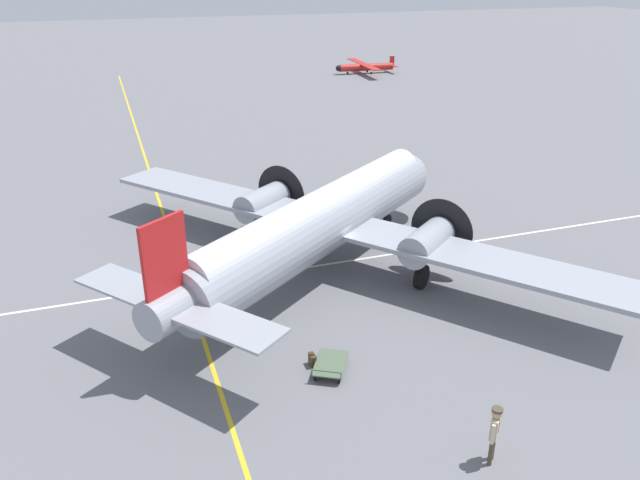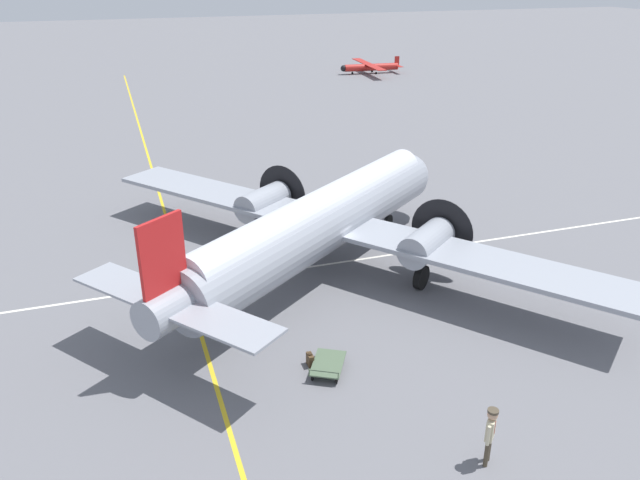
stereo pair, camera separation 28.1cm
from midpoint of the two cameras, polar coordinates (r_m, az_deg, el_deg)
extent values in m
plane|color=slate|center=(28.78, 0.28, -3.03)|extent=(300.00, 300.00, 0.00)
cube|color=gold|center=(27.65, -11.64, -4.77)|extent=(120.00, 0.16, 0.01)
cube|color=silver|center=(29.40, -0.19, -2.40)|extent=(0.16, 120.00, 0.01)
cylinder|color=#9399A3|center=(27.77, 0.29, 1.35)|extent=(12.35, 15.01, 2.56)
cylinder|color=silver|center=(27.51, 0.29, 2.70)|extent=(11.24, 13.88, 1.79)
sphere|color=#9399A3|center=(34.71, 8.10, 5.82)|extent=(2.44, 2.44, 2.44)
cylinder|color=#9399A3|center=(21.88, -12.16, -5.49)|extent=(3.13, 3.48, 1.41)
cube|color=red|center=(20.70, -13.79, -1.84)|extent=(1.24, 1.56, 2.95)
cube|color=#9399A3|center=(21.58, -12.96, -5.63)|extent=(7.71, 6.45, 0.10)
cube|color=#9399A3|center=(28.86, 1.65, 1.55)|extent=(22.58, 18.20, 0.20)
cylinder|color=#9399A3|center=(31.51, -4.98, 3.49)|extent=(2.88, 3.15, 1.41)
cylinder|color=black|center=(32.68, -3.24, 4.31)|extent=(2.37, 1.83, 2.96)
sphere|color=black|center=(32.79, -3.09, 4.38)|extent=(0.49, 0.49, 0.49)
cylinder|color=#9399A3|center=(27.17, 10.00, -0.26)|extent=(2.88, 3.15, 1.41)
cylinder|color=black|center=(28.53, 11.34, 0.83)|extent=(2.37, 1.83, 2.96)
sphere|color=black|center=(28.65, 11.45, 0.93)|extent=(0.49, 0.49, 0.49)
cylinder|color=#4C4C51|center=(31.69, -5.24, 1.56)|extent=(0.18, 0.18, 0.97)
cylinder|color=black|center=(31.87, -5.21, 0.75)|extent=(0.91, 1.06, 1.10)
cylinder|color=#4C4C51|center=(27.38, 9.59, -2.47)|extent=(0.18, 0.18, 0.97)
cylinder|color=black|center=(27.59, 9.52, -3.37)|extent=(0.91, 1.06, 1.10)
cylinder|color=#4C4C51|center=(33.68, 6.54, 2.44)|extent=(0.14, 0.14, 0.88)
cylinder|color=black|center=(33.84, 6.50, 1.75)|extent=(0.57, 0.66, 0.70)
cylinder|color=#473D2D|center=(19.36, 15.59, -17.82)|extent=(0.13, 0.13, 0.90)
cylinder|color=#473D2D|center=(19.17, 15.41, -18.31)|extent=(0.13, 0.13, 0.90)
cube|color=beige|center=(18.76, 15.77, -16.27)|extent=(0.45, 0.45, 0.67)
sphere|color=tan|center=(18.45, 15.95, -15.11)|extent=(0.30, 0.30, 0.30)
cylinder|color=beige|center=(18.99, 15.95, -15.86)|extent=(0.10, 0.10, 0.64)
cylinder|color=beige|center=(18.58, 15.57, -16.85)|extent=(0.10, 0.10, 0.64)
cube|color=maroon|center=(18.70, 16.14, -16.15)|extent=(0.05, 0.05, 0.43)
cylinder|color=#473D2D|center=(18.38, 15.99, -14.80)|extent=(0.45, 0.45, 0.07)
cube|color=#47331E|center=(22.46, -0.55, -10.91)|extent=(0.41, 0.19, 0.46)
cube|color=#312315|center=(22.31, -0.55, -10.36)|extent=(0.15, 0.13, 0.02)
cube|color=#4C6047|center=(22.17, 1.11, -11.21)|extent=(1.98, 1.74, 0.04)
cube|color=#4C6047|center=(21.39, 0.73, -11.91)|extent=(0.55, 0.93, 0.04)
cylinder|color=#4C6047|center=(21.53, -0.60, -12.00)|extent=(0.04, 0.04, 0.22)
cylinder|color=#4C6047|center=(21.39, 2.06, -12.30)|extent=(0.04, 0.04, 0.22)
cylinder|color=black|center=(22.84, 0.33, -10.52)|extent=(0.27, 0.19, 0.28)
cylinder|color=black|center=(22.73, 2.45, -10.74)|extent=(0.27, 0.19, 0.28)
cylinder|color=black|center=(21.82, -0.31, -12.38)|extent=(0.27, 0.19, 0.28)
cylinder|color=black|center=(21.70, 1.93, -12.63)|extent=(0.27, 0.19, 0.28)
cylinder|color=#B2231E|center=(83.37, 4.81, 15.47)|extent=(1.36, 7.15, 0.87)
sphere|color=black|center=(82.24, 2.27, 15.41)|extent=(0.78, 0.78, 0.78)
cube|color=#B2231E|center=(83.19, 4.55, 15.73)|extent=(10.72, 1.85, 0.08)
cube|color=#B2231E|center=(84.47, 7.14, 15.96)|extent=(0.10, 0.63, 1.13)
cube|color=#B2231E|center=(84.55, 7.12, 15.58)|extent=(3.51, 0.80, 0.04)
cylinder|color=black|center=(82.68, 3.08, 14.99)|extent=(0.10, 0.28, 0.28)
cylinder|color=#4C4C51|center=(82.67, 3.08, 15.06)|extent=(0.06, 0.06, 0.21)
cylinder|color=black|center=(82.87, 5.24, 14.95)|extent=(0.10, 0.28, 0.28)
cylinder|color=#4C4C51|center=(82.85, 5.25, 15.02)|extent=(0.06, 0.06, 0.21)
cylinder|color=black|center=(84.34, 4.88, 15.12)|extent=(0.10, 0.28, 0.28)
cylinder|color=#4C4C51|center=(84.32, 4.88, 15.19)|extent=(0.06, 0.06, 0.21)
camera|label=1|loc=(0.14, -89.71, 0.13)|focal=35.00mm
camera|label=2|loc=(0.14, 90.29, -0.13)|focal=35.00mm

